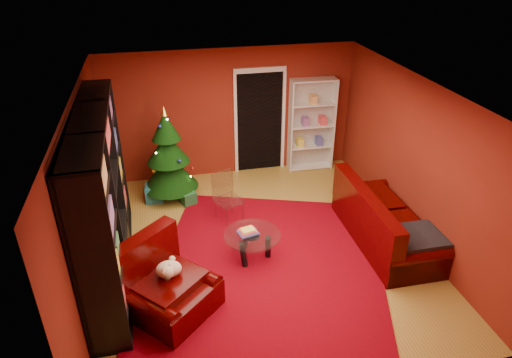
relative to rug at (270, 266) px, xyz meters
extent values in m
cube|color=olive|center=(-0.01, 0.50, -0.04)|extent=(5.00, 5.50, 0.05)
cube|color=silver|center=(-0.01, 0.50, 2.61)|extent=(5.00, 5.50, 0.05)
cube|color=maroon|center=(-0.01, 3.27, 1.29)|extent=(5.00, 0.05, 2.60)
cube|color=maroon|center=(-2.54, 0.50, 1.29)|extent=(0.05, 5.50, 2.60)
cube|color=maroon|center=(2.51, 0.50, 1.29)|extent=(0.05, 5.50, 2.60)
cube|color=maroon|center=(0.00, 0.00, 0.00)|extent=(4.44, 4.79, 0.02)
cube|color=#1C6E83|center=(-1.64, 2.39, 0.15)|extent=(0.35, 0.35, 0.32)
cube|color=#1C582D|center=(-1.03, 2.12, 0.11)|extent=(0.32, 0.32, 0.25)
cube|color=maroon|center=(-1.01, 2.41, 0.10)|extent=(0.27, 0.27, 0.21)
camera|label=1|loc=(-1.40, -5.29, 4.47)|focal=32.00mm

